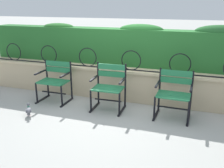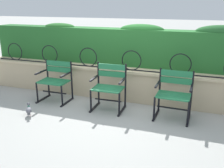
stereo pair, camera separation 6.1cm
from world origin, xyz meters
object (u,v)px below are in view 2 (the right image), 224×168
Objects in this scene: park_chair_left at (55,79)px; park_chair_right at (174,93)px; pigeon_near_chairs at (29,110)px; park_chair_centre at (109,86)px.

park_chair_right is (2.48, -0.02, 0.00)m from park_chair_left.
park_chair_left is 2.48m from park_chair_right.
park_chair_left is at bearing 86.19° from pigeon_near_chairs.
park_chair_left is at bearing 179.65° from park_chair_right.
park_chair_left reaches higher than pigeon_near_chairs.
park_chair_centre reaches higher than park_chair_left.
pigeon_near_chairs is at bearing -161.23° from park_chair_right.
park_chair_right is at bearing 18.77° from pigeon_near_chairs.
park_chair_centre is 1.04× the size of park_chair_right.
pigeon_near_chairs is (-0.06, -0.88, -0.35)m from park_chair_left.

